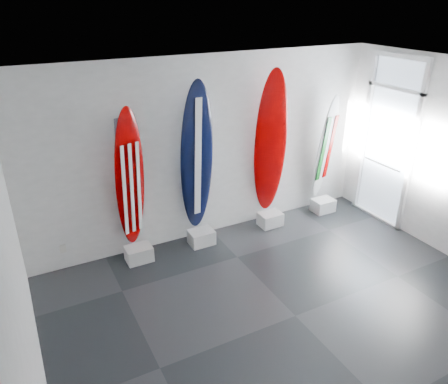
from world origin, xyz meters
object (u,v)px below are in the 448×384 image
surfboard_swiss (271,144)px  surfboard_italy (325,148)px  surfboard_usa (130,180)px  surfboard_navy (197,159)px

surfboard_swiss → surfboard_italy: bearing=11.8°
surfboard_usa → surfboard_swiss: 2.43m
surfboard_navy → surfboard_swiss: 1.36m
surfboard_navy → surfboard_italy: bearing=-3.4°
surfboard_navy → surfboard_swiss: bearing=-3.4°
surfboard_usa → surfboard_navy: bearing=-17.8°
surfboard_usa → surfboard_navy: 1.08m
surfboard_usa → surfboard_navy: surfboard_navy is taller
surfboard_swiss → surfboard_italy: 1.23m
surfboard_navy → surfboard_swiss: size_ratio=0.98×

